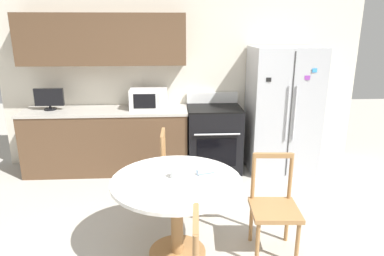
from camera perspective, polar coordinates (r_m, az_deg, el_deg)
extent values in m
cube|color=silver|center=(5.10, -1.72, 8.57)|extent=(5.20, 0.10, 2.60)
cube|color=brown|center=(4.92, -14.71, 14.09)|extent=(2.25, 0.34, 0.68)
cube|color=brown|center=(5.03, -13.85, -2.18)|extent=(2.25, 0.62, 0.86)
cube|color=#B7B2A8|center=(4.91, -14.21, 2.80)|extent=(2.27, 0.64, 0.03)
cube|color=#B2B5BA|center=(5.00, 14.77, 2.91)|extent=(0.93, 0.71, 1.75)
cube|color=#333333|center=(4.67, 16.10, 1.86)|extent=(0.01, 0.01, 1.68)
cylinder|color=silver|center=(4.63, 15.61, 2.33)|extent=(0.02, 0.02, 0.73)
cylinder|color=silver|center=(4.66, 16.77, 2.34)|extent=(0.02, 0.02, 0.73)
cube|color=purple|center=(4.63, 18.68, 7.94)|extent=(0.07, 0.02, 0.05)
cube|color=#338CD8|center=(4.66, 19.77, 9.02)|extent=(0.06, 0.02, 0.05)
cube|color=black|center=(4.48, 12.66, 7.87)|extent=(0.06, 0.02, 0.05)
cube|color=black|center=(4.94, 3.66, -1.84)|extent=(0.75, 0.64, 0.90)
cube|color=black|center=(4.67, 4.11, -4.13)|extent=(0.54, 0.01, 0.40)
cylinder|color=silver|center=(4.56, 4.23, -1.07)|extent=(0.61, 0.02, 0.02)
cube|color=black|center=(4.82, 3.76, 3.36)|extent=(0.75, 0.64, 0.02)
cube|color=white|center=(5.08, 3.38, 5.09)|extent=(0.75, 0.06, 0.16)
cube|color=white|center=(4.83, -7.22, 4.89)|extent=(0.51, 0.35, 0.28)
cube|color=black|center=(4.66, -7.92, 4.44)|extent=(0.30, 0.01, 0.20)
cube|color=silver|center=(4.65, -5.07, 4.50)|extent=(0.10, 0.01, 0.20)
cylinder|color=black|center=(5.12, -22.52, 2.92)|extent=(0.16, 0.16, 0.02)
cylinder|color=black|center=(5.12, -22.56, 3.25)|extent=(0.03, 0.03, 0.04)
cube|color=black|center=(5.09, -22.73, 4.78)|extent=(0.39, 0.05, 0.24)
cylinder|color=white|center=(2.98, -2.61, -8.80)|extent=(1.13, 1.13, 0.03)
cylinder|color=#9E7042|center=(3.15, -2.52, -14.74)|extent=(0.11, 0.11, 0.69)
cylinder|color=#9E7042|center=(3.35, -2.44, -19.96)|extent=(0.52, 0.52, 0.03)
cube|color=#9E7042|center=(3.23, 13.62, -13.15)|extent=(0.45, 0.45, 0.04)
cylinder|color=#9E7042|center=(3.25, 17.15, -17.92)|extent=(0.04, 0.04, 0.41)
cylinder|color=#9E7042|center=(3.17, 10.86, -18.36)|extent=(0.04, 0.04, 0.41)
cylinder|color=#9E7042|center=(3.53, 15.55, -14.82)|extent=(0.04, 0.04, 0.41)
cylinder|color=#9E7042|center=(3.46, 9.83, -15.12)|extent=(0.04, 0.04, 0.41)
cylinder|color=#9E7042|center=(3.33, 16.10, -7.71)|extent=(0.04, 0.04, 0.45)
cylinder|color=#9E7042|center=(3.25, 10.19, -7.88)|extent=(0.04, 0.04, 0.45)
cube|color=#9E7042|center=(3.21, 13.41, -4.46)|extent=(0.35, 0.06, 0.04)
cube|color=#9E7042|center=(3.90, -1.96, -7.29)|extent=(0.43, 0.43, 0.04)
cylinder|color=#9E7042|center=(4.15, 0.50, -9.15)|extent=(0.04, 0.04, 0.41)
cylinder|color=#9E7042|center=(3.84, 0.68, -11.37)|extent=(0.04, 0.04, 0.41)
cylinder|color=#9E7042|center=(4.16, -4.32, -9.18)|extent=(0.04, 0.04, 0.41)
cylinder|color=#9E7042|center=(3.85, -4.56, -11.40)|extent=(0.04, 0.04, 0.41)
cylinder|color=#9E7042|center=(3.98, -4.70, -3.06)|extent=(0.04, 0.04, 0.45)
cylinder|color=#9E7042|center=(3.65, -4.99, -4.87)|extent=(0.04, 0.04, 0.45)
cube|color=#9E7042|center=(3.75, -4.92, -0.99)|extent=(0.05, 0.35, 0.04)
cylinder|color=#9E7042|center=(2.39, 0.61, -17.25)|extent=(0.04, 0.04, 0.45)
cube|color=#9E7042|center=(2.13, 0.62, -15.24)|extent=(0.06, 0.35, 0.04)
cylinder|color=silver|center=(2.99, -2.85, -7.58)|extent=(0.08, 0.08, 0.08)
cylinder|color=#4C8C59|center=(3.00, -2.85, -7.87)|extent=(0.07, 0.07, 0.04)
cylinder|color=#A3BCDB|center=(3.06, 2.27, -7.20)|extent=(0.17, 0.10, 0.05)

